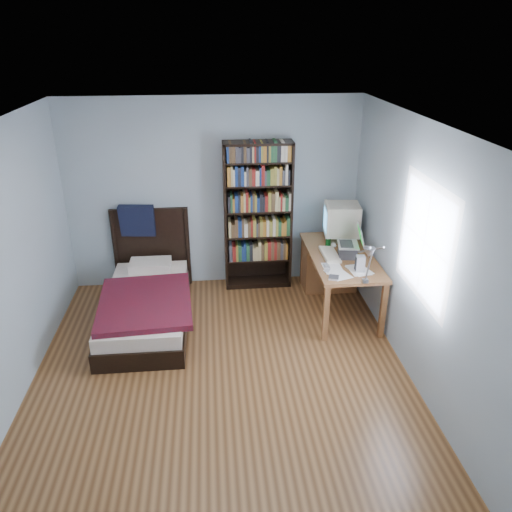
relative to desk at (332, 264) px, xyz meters
name	(u,v)px	position (x,y,z in m)	size (l,w,h in m)	color
room	(221,263)	(-1.48, -1.62, 0.84)	(4.20, 4.24, 2.50)	#59351A
desk	(332,264)	(0.00, 0.00, 0.00)	(0.75, 1.51, 0.73)	brown
crt_monitor	(341,220)	(0.09, 0.04, 0.60)	(0.47, 0.44, 0.49)	beige
laptop	(349,248)	(0.08, -0.46, 0.43)	(0.35, 0.35, 0.38)	#2D2D30
desk_lamp	(369,256)	(-0.04, -1.52, 0.80)	(0.23, 0.51, 0.60)	#99999E
keyboard	(330,254)	(-0.14, -0.43, 0.33)	(0.18, 0.46, 0.03)	beige
speaker	(360,264)	(0.09, -0.88, 0.41)	(0.09, 0.09, 0.19)	#98989B
soda_can	(328,243)	(-0.11, -0.16, 0.37)	(0.06, 0.06, 0.12)	#073819
mouse	(334,245)	(-0.03, -0.16, 0.34)	(0.07, 0.12, 0.04)	silver
phone_silver	(327,266)	(-0.25, -0.73, 0.33)	(0.05, 0.10, 0.02)	silver
phone_grey	(328,271)	(-0.27, -0.85, 0.33)	(0.05, 0.09, 0.02)	#98989B
external_drive	(334,278)	(-0.24, -1.03, 0.33)	(0.11, 0.11, 0.02)	#98989B
bookshelf	(258,217)	(-0.94, 0.32, 0.57)	(0.88, 0.30, 1.96)	black
bed	(147,300)	(-2.36, -0.47, -0.15)	(1.10, 2.03, 1.16)	black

